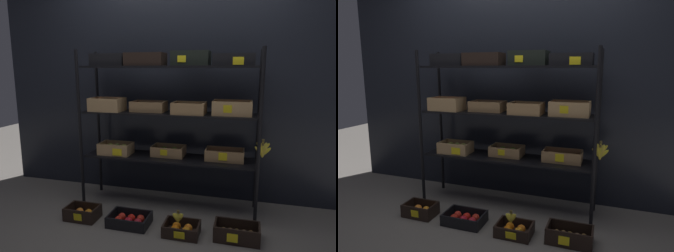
# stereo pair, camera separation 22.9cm
# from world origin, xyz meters

# --- Properties ---
(ground_plane) EXTENTS (10.00, 10.00, 0.00)m
(ground_plane) POSITION_xyz_m (0.00, 0.00, 0.00)
(ground_plane) COLOR #605B56
(storefront_wall) EXTENTS (4.12, 0.12, 2.66)m
(storefront_wall) POSITION_xyz_m (0.00, 0.39, 1.33)
(storefront_wall) COLOR black
(storefront_wall) RESTS_ON ground_plane
(display_rack) EXTENTS (1.85, 0.42, 1.57)m
(display_rack) POSITION_xyz_m (0.01, 0.00, 1.02)
(display_rack) COLOR black
(display_rack) RESTS_ON ground_plane
(crate_ground_orange) EXTENTS (0.30, 0.21, 0.12)m
(crate_ground_orange) POSITION_xyz_m (-0.71, -0.47, 0.05)
(crate_ground_orange) COLOR black
(crate_ground_orange) RESTS_ON ground_plane
(crate_ground_apple_red) EXTENTS (0.37, 0.25, 0.10)m
(crate_ground_apple_red) POSITION_xyz_m (-0.24, -0.47, 0.04)
(crate_ground_apple_red) COLOR black
(crate_ground_apple_red) RESTS_ON ground_plane
(crate_ground_center_orange) EXTENTS (0.30, 0.23, 0.10)m
(crate_ground_center_orange) POSITION_xyz_m (0.25, -0.50, 0.04)
(crate_ground_center_orange) COLOR black
(crate_ground_center_orange) RESTS_ON ground_plane
(crate_ground_kiwi) EXTENTS (0.37, 0.21, 0.14)m
(crate_ground_kiwi) POSITION_xyz_m (0.71, -0.46, 0.05)
(crate_ground_kiwi) COLOR black
(crate_ground_kiwi) RESTS_ON ground_plane
(banana_bunch_loose) EXTENTS (0.11, 0.04, 0.12)m
(banana_bunch_loose) POSITION_xyz_m (0.22, -0.51, 0.15)
(banana_bunch_loose) COLOR brown
(banana_bunch_loose) RESTS_ON crate_ground_center_orange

